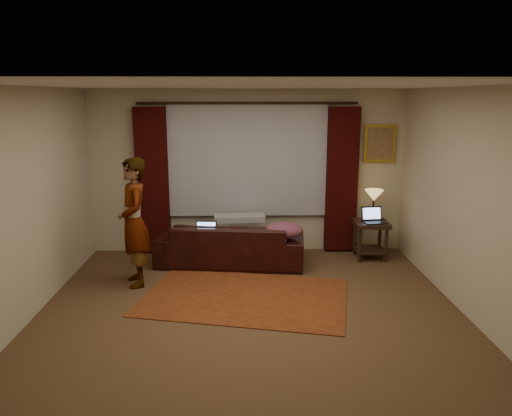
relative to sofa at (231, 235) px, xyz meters
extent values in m
cube|color=brown|center=(0.27, -1.81, -0.45)|extent=(5.00, 5.00, 0.01)
cube|color=silver|center=(0.27, -1.81, 2.16)|extent=(5.00, 5.00, 0.02)
cube|color=beige|center=(0.27, 0.69, 0.86)|extent=(5.00, 0.02, 2.60)
cube|color=beige|center=(0.27, -4.31, 0.86)|extent=(5.00, 0.02, 2.60)
cube|color=beige|center=(-2.23, -1.81, 0.86)|extent=(0.02, 5.00, 2.60)
cube|color=beige|center=(2.77, -1.81, 0.86)|extent=(0.02, 5.00, 2.60)
cube|color=#A6A6AE|center=(0.27, 0.63, 1.06)|extent=(2.50, 0.05, 1.80)
cube|color=black|center=(-1.23, 0.58, 0.74)|extent=(0.50, 0.14, 2.30)
cube|color=black|center=(1.77, 0.58, 0.74)|extent=(0.50, 0.14, 2.30)
cylinder|color=black|center=(0.27, 0.58, 1.94)|extent=(0.04, 0.04, 3.40)
cube|color=#B6912D|center=(2.37, 0.66, 1.31)|extent=(0.50, 0.04, 0.60)
imported|color=black|center=(0.00, 0.00, 0.00)|extent=(2.28, 1.19, 0.88)
cube|color=#9A9993|center=(0.13, 0.26, 0.45)|extent=(0.80, 0.37, 0.09)
ellipsoid|color=brown|center=(0.78, -0.21, 0.12)|extent=(0.60, 0.47, 0.24)
cube|color=brown|center=(0.21, -1.31, -0.44)|extent=(2.83, 2.19, 0.01)
cube|color=black|center=(2.17, 0.20, -0.14)|extent=(0.53, 0.53, 0.60)
imported|color=#9A9993|center=(-1.25, -0.80, 0.42)|extent=(0.65, 0.65, 1.72)
camera|label=1|loc=(0.19, -7.22, 2.05)|focal=35.00mm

